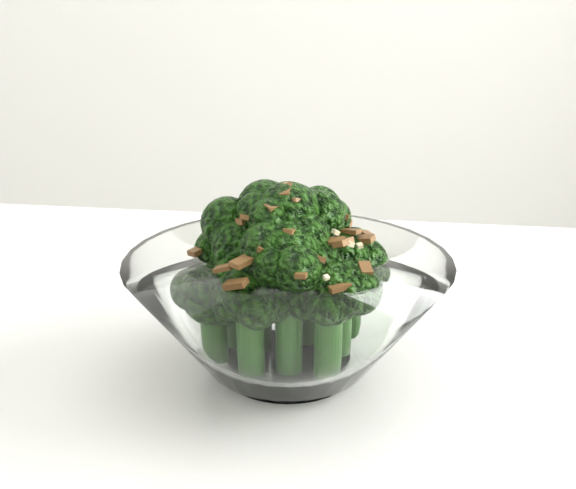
{
  "coord_description": "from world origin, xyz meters",
  "views": [
    {
      "loc": [
        0.15,
        -0.53,
        1.0
      ],
      "look_at": [
        0.16,
        -0.07,
        0.84
      ],
      "focal_mm": 50.0,
      "sensor_mm": 36.0,
      "label": 1
    }
  ],
  "objects": [
    {
      "name": "broccoli_dish",
      "position": [
        0.16,
        -0.07,
        0.8
      ],
      "size": [
        0.2,
        0.2,
        0.13
      ],
      "color": "white",
      "rests_on": "table"
    }
  ]
}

